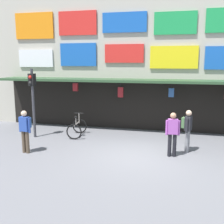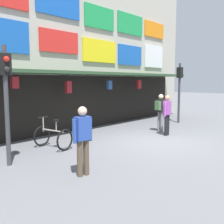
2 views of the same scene
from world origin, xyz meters
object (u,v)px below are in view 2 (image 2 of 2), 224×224
pedestrian_in_black (167,113)px  pedestrian_in_green (82,135)px  traffic_light_near (6,86)px  traffic_light_far (179,83)px  bicycle_parked (53,137)px  pedestrian_in_red (160,110)px

pedestrian_in_black → pedestrian_in_green: bearing=-171.2°
pedestrian_in_green → traffic_light_near: bearing=110.8°
traffic_light_far → bicycle_parked: traffic_light_far is taller
pedestrian_in_green → pedestrian_in_black: same height
bicycle_parked → pedestrian_in_red: bearing=-12.8°
bicycle_parked → pedestrian_in_green: 2.95m
pedestrian_in_green → pedestrian_in_black: (5.56, 0.87, -0.04)m
traffic_light_far → pedestrian_in_green: traffic_light_far is taller
traffic_light_near → bicycle_parked: traffic_light_near is taller
pedestrian_in_green → pedestrian_in_red: bearing=14.0°
bicycle_parked → pedestrian_in_green: (-1.11, -2.67, 0.59)m
traffic_light_far → pedestrian_in_black: bearing=-160.2°
traffic_light_near → bicycle_parked: bearing=17.7°
bicycle_parked → pedestrian_in_red: size_ratio=0.73×
pedestrian_in_green → bicycle_parked: bearing=67.5°
bicycle_parked → pedestrian_in_black: size_ratio=0.73×
traffic_light_near → traffic_light_far: same height
pedestrian_in_green → pedestrian_in_black: size_ratio=1.00×
traffic_light_near → pedestrian_in_green: size_ratio=1.90×
traffic_light_far → pedestrian_in_red: (-2.83, -0.56, -1.16)m
traffic_light_near → pedestrian_in_green: 2.49m
traffic_light_far → pedestrian_in_green: (-8.95, -2.08, -1.16)m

